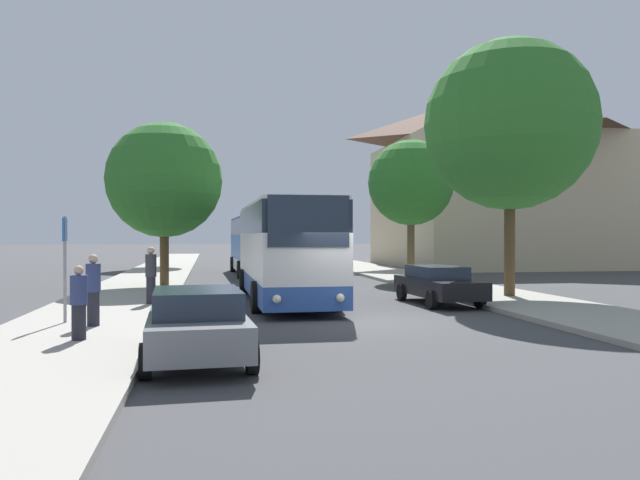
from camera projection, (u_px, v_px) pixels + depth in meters
ground_plane at (347, 321)px, 17.54m from camera, size 300.00×300.00×0.00m
sidewalk_left at (86, 325)px, 16.32m from camera, size 4.00×120.00×0.15m
sidewalk_right at (574, 313)px, 18.76m from camera, size 4.00×120.00×0.15m
building_right_background at (517, 175)px, 48.81m from camera, size 19.62×15.75×14.30m
bus_front at (284, 250)px, 22.73m from camera, size 2.92×11.17×3.55m
bus_middle at (256, 244)px, 37.97m from camera, size 2.92×11.10×3.51m
parked_car_left_curb at (197, 324)px, 11.83m from camera, size 2.17×4.28×1.40m
parked_car_right_near at (438, 284)px, 21.83m from camera, size 2.05×4.62×1.33m
bus_stop_sign at (65, 257)px, 16.17m from camera, size 0.08×0.45×2.76m
pedestrian_waiting_near at (151, 275)px, 20.56m from camera, size 0.36×0.36×1.88m
pedestrian_waiting_far at (93, 290)px, 15.56m from camera, size 0.36×0.36×1.79m
pedestrian_walking_back at (79, 303)px, 13.48m from camera, size 0.36×0.36×1.61m
tree_left_near at (164, 190)px, 45.55m from camera, size 5.03×5.03×8.07m
tree_left_far at (164, 180)px, 27.95m from camera, size 5.16×5.16×7.33m
tree_right_near at (510, 125)px, 23.27m from camera, size 6.37×6.37×9.57m
tree_right_mid at (411, 183)px, 33.62m from camera, size 4.62×4.62×7.42m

